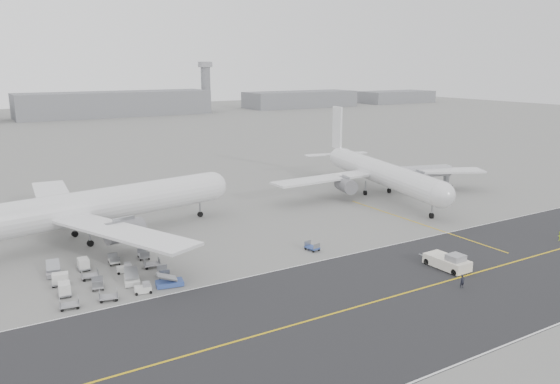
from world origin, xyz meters
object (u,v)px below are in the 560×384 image
airliner_b (379,172)px  pushback_tug (448,262)px  control_tower (206,85)px  airliner_a (82,208)px  jet_bridge (424,172)px  ground_crew_b (559,236)px  ground_crew_a (462,281)px

airliner_b → pushback_tug: airliner_b is taller
control_tower → pushback_tug: size_ratio=3.51×
airliner_a → jet_bridge: 79.93m
ground_crew_b → ground_crew_a: bearing=10.1°
control_tower → ground_crew_a: bearing=-107.0°
airliner_b → pushback_tug: size_ratio=6.01×
control_tower → ground_crew_b: size_ratio=20.23×
airliner_a → airliner_b: bearing=-99.3°
control_tower → pushback_tug: bearing=-106.6°
pushback_tug → ground_crew_b: bearing=-3.2°
control_tower → ground_crew_b: bearing=-101.5°
airliner_a → jet_bridge: (79.91, -0.41, -1.90)m
airliner_b → ground_crew_a: size_ratio=28.18×
pushback_tug → jet_bridge: (36.43, 40.88, 2.91)m
airliner_a → ground_crew_a: bearing=-149.8°
airliner_b → ground_crew_a: bearing=-107.0°
jet_bridge → ground_crew_a: 62.03m
pushback_tug → ground_crew_a: 7.28m
pushback_tug → airliner_b: bearing=59.6°
ground_crew_b → jet_bridge: bearing=-103.1°
ground_crew_a → ground_crew_b: (30.74, 5.49, -0.18)m
airliner_a → pushback_tug: airliner_a is taller
ground_crew_a → jet_bridge: bearing=58.3°
airliner_b → jet_bridge: bearing=8.9°
airliner_a → ground_crew_a: (39.51, -47.39, -4.89)m
pushback_tug → ground_crew_b: (26.77, -0.61, -0.27)m
pushback_tug → jet_bridge: 54.83m
pushback_tug → ground_crew_a: pushback_tug is taller
airliner_a → ground_crew_a: size_ratio=30.80×
jet_bridge → airliner_a: bearing=-164.3°
control_tower → ground_crew_a: 299.16m
airliner_a → airliner_b: size_ratio=1.09×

